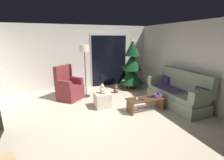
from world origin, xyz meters
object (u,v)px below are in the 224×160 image
couch (178,93)px  floor_lamp (85,54)px  cell_phone (158,94)px  christmas_tree (132,67)px  armchair (69,87)px  teddy_bear_cream (103,89)px  remote_silver (137,99)px  ottoman (102,100)px  teddy_bear_chestnut_by_tree (116,90)px  remote_graphite (142,99)px  coffee_table (146,102)px  remote_black (150,97)px  book_stack (157,95)px

couch → floor_lamp: bearing=144.2°
cell_phone → christmas_tree: (0.20, 2.04, 0.43)m
armchair → teddy_bear_cream: armchair is taller
couch → remote_silver: (-1.37, 0.05, -0.01)m
ottoman → teddy_bear_chestnut_by_tree: ottoman is taller
armchair → ottoman: 1.35m
couch → remote_graphite: couch is taller
cell_phone → christmas_tree: size_ratio=0.07×
christmas_tree → ottoman: 2.26m
cell_phone → teddy_bear_cream: (-1.46, 0.66, 0.10)m
coffee_table → remote_graphite: size_ratio=7.05×
cell_phone → teddy_bear_chestnut_by_tree: size_ratio=0.50×
remote_black → remote_graphite: (-0.31, -0.06, 0.00)m
teddy_bear_chestnut_by_tree → floor_lamp: bearing=179.1°
teddy_bear_chestnut_by_tree → book_stack: bearing=-71.1°
remote_graphite → cell_phone: (0.55, 0.03, 0.07)m
floor_lamp → teddy_bear_cream: size_ratio=6.25×
remote_black → cell_phone: bearing=-74.1°
christmas_tree → armchair: (-2.52, -0.33, -0.49)m
book_stack → ottoman: bearing=155.3°
remote_silver → christmas_tree: (0.87, 2.01, 0.50)m
coffee_table → teddy_bear_cream: teddy_bear_cream is taller
book_stack → floor_lamp: (-1.72, 1.73, 1.10)m
teddy_bear_cream → book_stack: bearing=-24.7°
remote_black → book_stack: 0.23m
floor_lamp → cell_phone: bearing=-44.9°
christmas_tree → teddy_bear_cream: christmas_tree is taller
remote_silver → armchair: size_ratio=0.14×
remote_black → floor_lamp: size_ratio=0.09×
book_stack → teddy_bear_chestnut_by_tree: bearing=108.9°
couch → christmas_tree: bearing=103.7°
couch → armchair: bearing=150.2°
floor_lamp → armchair: bearing=-177.4°
couch → teddy_bear_cream: 2.27m
couch → remote_black: couch is taller
armchair → ottoman: size_ratio=2.57×
coffee_table → teddy_bear_chestnut_by_tree: (-0.21, 1.71, -0.13)m
remote_silver → ottoman: ottoman is taller
remote_graphite → teddy_bear_chestnut_by_tree: bearing=90.2°
coffee_table → cell_phone: cell_phone is taller
floor_lamp → teddy_bear_chestnut_by_tree: floor_lamp is taller
couch → christmas_tree: 2.18m
ottoman → teddy_bear_chestnut_by_tree: (0.87, 1.04, -0.10)m
cell_phone → floor_lamp: (-1.74, 1.73, 1.05)m
remote_silver → christmas_tree: bearing=-86.8°
couch → cell_phone: bearing=178.0°
couch → teddy_bear_chestnut_by_tree: bearing=126.9°
remote_black → remote_graphite: bearing=122.2°
cell_phone → ottoman: cell_phone is taller
armchair → ottoman: bearing=-50.6°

